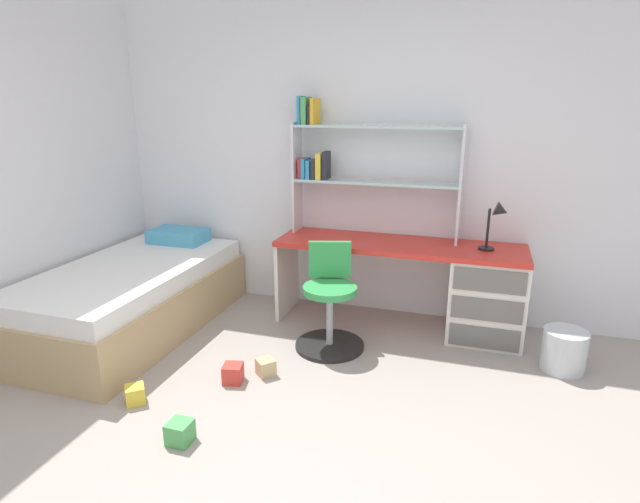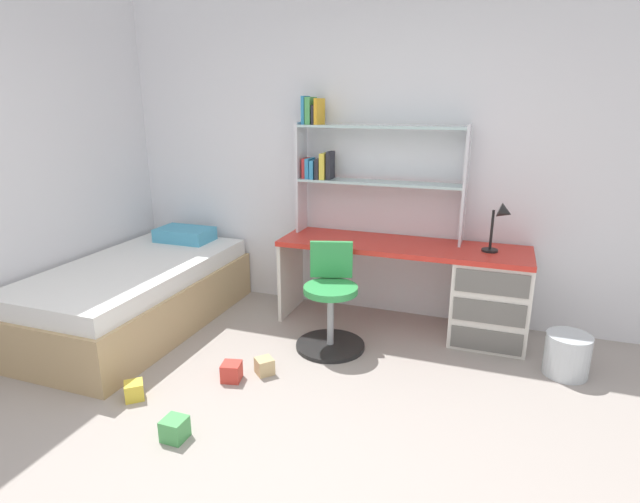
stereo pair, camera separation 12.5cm
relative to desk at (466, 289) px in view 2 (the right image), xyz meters
name	(u,v)px [view 2 (the right image)]	position (x,y,z in m)	size (l,w,h in m)	color
ground_plane	(255,495)	(-0.78, -2.08, -0.41)	(5.64, 5.76, 0.02)	#9E938C
room_shell	(171,161)	(-1.97, -0.89, 1.00)	(5.64, 5.76, 2.79)	silver
desk	(466,289)	(0.00, 0.00, 0.00)	(1.95, 0.56, 0.71)	red
bookshelf_hutch	(357,159)	(-0.94, 0.16, 0.95)	(1.37, 0.22, 1.12)	silver
desk_lamp	(501,220)	(0.21, -0.01, 0.57)	(0.20, 0.16, 0.38)	black
swivel_chair	(331,308)	(-0.93, -0.52, -0.09)	(0.52, 0.52, 0.78)	black
bed_platform	(137,294)	(-2.55, -0.70, -0.12)	(1.06, 1.98, 0.66)	tan
waste_bin	(567,355)	(0.71, -0.37, -0.25)	(0.29, 0.29, 0.29)	silver
toy_block_yellow_0	(134,391)	(-1.86, -1.61, -0.34)	(0.11, 0.11, 0.11)	gold
toy_block_natural_1	(265,366)	(-1.22, -1.06, -0.34)	(0.11, 0.11, 0.11)	tan
toy_block_green_2	(175,429)	(-1.38, -1.86, -0.33)	(0.12, 0.12, 0.12)	#479E51
toy_block_red_3	(232,372)	(-1.39, -1.21, -0.33)	(0.12, 0.12, 0.12)	red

